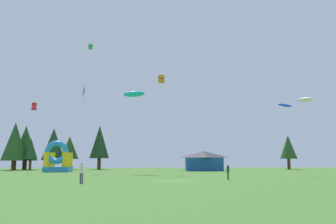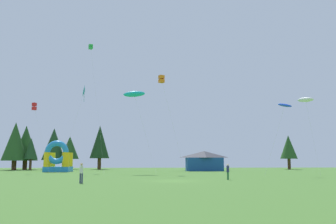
{
  "view_description": "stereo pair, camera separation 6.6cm",
  "coord_description": "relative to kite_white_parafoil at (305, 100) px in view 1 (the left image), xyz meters",
  "views": [
    {
      "loc": [
        -2.99,
        -38.52,
        2.22
      ],
      "look_at": [
        0.0,
        10.66,
        8.47
      ],
      "focal_mm": 39.8,
      "sensor_mm": 36.0,
      "label": 1
    },
    {
      "loc": [
        -2.92,
        -38.52,
        2.22
      ],
      "look_at": [
        0.0,
        10.66,
        8.47
      ],
      "focal_mm": 39.8,
      "sensor_mm": 36.0,
      "label": 2
    }
  ],
  "objects": [
    {
      "name": "kite_teal_diamond",
      "position": [
        -31.3,
        9.42,
        2.45
      ],
      "size": [
        3.03,
        5.27,
        13.44
      ],
      "color": "#0C7F7A",
      "rests_on": "ground_plane"
    },
    {
      "name": "tree_row_4",
      "position": [
        -42.1,
        35.38,
        -4.74
      ],
      "size": [
        5.09,
        5.09,
        9.08
      ],
      "color": "#4C331E",
      "rests_on": "ground_plane"
    },
    {
      "name": "tree_row_1",
      "position": [
        -48.73,
        30.12,
        -4.38
      ],
      "size": [
        5.21,
        5.21,
        9.89
      ],
      "color": "#4C331E",
      "rests_on": "ground_plane"
    },
    {
      "name": "tree_row_3",
      "position": [
        -45.35,
        29.9,
        -5.94
      ],
      "size": [
        2.82,
        2.82,
        6.54
      ],
      "color": "#4C331E",
      "rests_on": "ground_plane"
    },
    {
      "name": "tree_row_5",
      "position": [
        -38.44,
        34.71,
        -5.55
      ],
      "size": [
        4.07,
        4.07,
        7.25
      ],
      "color": "#4C331E",
      "rests_on": "ground_plane"
    },
    {
      "name": "kite_red_box",
      "position": [
        -40.01,
        12.82,
        0.54
      ],
      "size": [
        3.58,
        1.71,
        11.42
      ],
      "color": "red",
      "rests_on": "ground_plane"
    },
    {
      "name": "kite_white_parafoil",
      "position": [
        0.0,
        0.0,
        0.0
      ],
      "size": [
        2.16,
        3.05,
        10.73
      ],
      "color": "white",
      "rests_on": "ground_plane"
    },
    {
      "name": "festival_tent",
      "position": [
        -10.48,
        22.42,
        -8.37
      ],
      "size": [
        6.82,
        3.78,
        3.77
      ],
      "color": "#19478C",
      "rests_on": "ground_plane"
    },
    {
      "name": "kite_blue_parafoil",
      "position": [
        -2.5,
        1.03,
        -0.64
      ],
      "size": [
        4.15,
        0.87,
        10.04
      ],
      "color": "blue",
      "rests_on": "ground_plane"
    },
    {
      "name": "person_left_edge",
      "position": [
        -12.77,
        -8.55,
        -9.24
      ],
      "size": [
        0.39,
        0.39,
        1.72
      ],
      "rotation": [
        0.0,
        0.0,
        5.12
      ],
      "color": "#33723F",
      "rests_on": "ground_plane"
    },
    {
      "name": "tree_row_7",
      "position": [
        9.72,
        31.64,
        -5.42
      ],
      "size": [
        3.7,
        3.7,
        7.46
      ],
      "color": "#4C331E",
      "rests_on": "ground_plane"
    },
    {
      "name": "kite_orange_box",
      "position": [
        -19.23,
        9.83,
        4.75
      ],
      "size": [
        4.39,
        2.04,
        15.63
      ],
      "color": "orange",
      "rests_on": "ground_plane"
    },
    {
      "name": "kite_cyan_parafoil",
      "position": [
        -23.62,
        11.15,
        2.5
      ],
      "size": [
        5.52,
        1.67,
        13.45
      ],
      "color": "#19B7CC",
      "rests_on": "ground_plane"
    },
    {
      "name": "kite_green_box",
      "position": [
        -32.36,
        21.1,
        13.26
      ],
      "size": [
        4.49,
        9.18,
        24.08
      ],
      "color": "green",
      "rests_on": "ground_plane"
    },
    {
      "name": "person_midfield",
      "position": [
        -27.62,
        -13.5,
        -9.14
      ],
      "size": [
        0.38,
        0.38,
        1.88
      ],
      "rotation": [
        0.0,
        0.0,
        2.93
      ],
      "color": "navy",
      "rests_on": "ground_plane"
    },
    {
      "name": "tree_row_6",
      "position": [
        -31.85,
        34.37,
        -4.28
      ],
      "size": [
        4.28,
        4.28,
        9.63
      ],
      "color": "#4C331E",
      "rests_on": "ground_plane"
    },
    {
      "name": "tree_row_2",
      "position": [
        -47.45,
        33.03,
        -4.62
      ],
      "size": [
        5.15,
        5.15,
        9.41
      ],
      "color": "#4C331E",
      "rests_on": "ground_plane"
    },
    {
      "name": "ground_plane",
      "position": [
        -18.74,
        -10.31,
        -10.26
      ],
      "size": [
        120.0,
        120.0,
        0.0
      ],
      "primitive_type": "plane",
      "color": "#47752D"
    },
    {
      "name": "inflatable_blue_arch",
      "position": [
        -37.35,
        19.21,
        -8.26
      ],
      "size": [
        4.42,
        4.47,
        5.52
      ],
      "color": "#268CD8",
      "rests_on": "ground_plane"
    }
  ]
}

